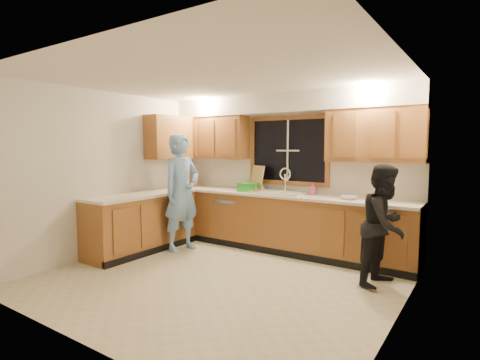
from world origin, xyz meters
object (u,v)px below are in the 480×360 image
man (182,192)px  soap_bottle (313,188)px  dishwasher (235,219)px  dish_crate (249,187)px  bowl (349,198)px  knife_block (195,181)px  stove (113,229)px  sink (279,197)px  woman (385,225)px

man → soap_bottle: man is taller
dishwasher → soap_bottle: 1.48m
dishwasher → dish_crate: size_ratio=2.64×
bowl → knife_block: bearing=177.9°
man → bowl: size_ratio=8.41×
knife_block → soap_bottle: bearing=-3.6°
knife_block → dish_crate: bearing=-10.2°
knife_block → bowl: (2.95, -0.11, -0.08)m
stove → dish_crate: bearing=55.5°
stove → dish_crate: (1.23, 1.79, 0.54)m
dishwasher → stove: size_ratio=0.91×
stove → sink: bearing=45.4°
knife_block → woman: bearing=-17.9°
soap_bottle → bowl: size_ratio=0.86×
stove → woman: size_ratio=0.62×
knife_block → bowl: 2.95m
sink → soap_bottle: size_ratio=4.51×
man → sink: bearing=-49.4°
woman → knife_block: bearing=90.9°
dish_crate → man: bearing=-131.2°
stove → soap_bottle: bearing=41.2°
sink → bowl: 1.14m
man → dish_crate: (0.73, 0.84, 0.06)m
knife_block → bowl: bearing=-9.3°
dishwasher → knife_block: knife_block is taller
dishwasher → dish_crate: (0.28, -0.02, 0.58)m
dishwasher → man: man is taller
sink → stove: bearing=-134.6°
dish_crate → soap_bottle: size_ratio=1.62×
man → dishwasher: bearing=-20.9°
bowl → sink: bearing=176.3°
sink → stove: (-1.80, -1.82, -0.41)m
bowl → dishwasher: bearing=178.3°
sink → man: 1.57m
stove → soap_bottle: (2.29, 2.00, 0.57)m
stove → soap_bottle: 3.10m
stove → knife_block: (-0.01, 1.86, 0.58)m
woman → dish_crate: woman is taller
woman → soap_bottle: bearing=68.8°
dishwasher → stove: stove is taller
sink → stove: size_ratio=0.96×
dishwasher → sink: bearing=1.0°
knife_block → sink: bearing=-8.3°
dish_crate → soap_bottle: 1.08m
knife_block → dishwasher: bearing=-10.1°
stove → knife_block: 1.95m
bowl → dish_crate: bearing=178.6°
woman → man: bearing=105.8°
sink → man: size_ratio=0.46×
man → bowl: 2.57m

